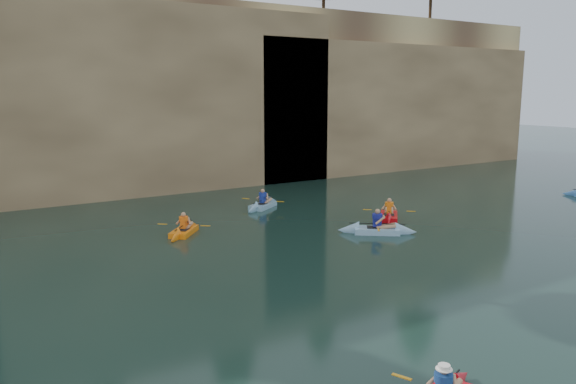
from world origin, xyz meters
TOP-DOWN VIEW (x-y plane):
  - ground at (0.00, 0.00)m, footprint 160.00×160.00m
  - cliff at (0.00, 30.00)m, footprint 70.00×16.00m
  - cliff_slab_center at (2.00, 22.60)m, footprint 24.00×2.40m
  - cliff_slab_east at (22.00, 22.60)m, footprint 26.00×2.40m
  - sea_cave_center at (-4.00, 21.95)m, footprint 3.50×1.00m
  - sea_cave_east at (10.00, 21.95)m, footprint 5.00×1.00m
  - kayaker_orange at (-0.18, 12.34)m, footprint 2.61×2.82m
  - kayaker_ltblue_near at (6.92, 8.00)m, footprint 3.16×2.72m
  - kayaker_red_far at (9.24, 9.81)m, footprint 2.89×3.04m
  - kayaker_ltblue_mid at (5.39, 15.28)m, footprint 3.14×2.45m

SIDE VIEW (x-z plane):
  - ground at x=0.00m, z-range 0.00..0.00m
  - kayaker_orange at x=-0.18m, z-range -0.45..0.74m
  - kayaker_ltblue_mid at x=5.39m, z-range -0.47..0.78m
  - kayaker_red_far at x=9.24m, z-range -0.48..0.79m
  - kayaker_ltblue_near at x=6.92m, z-range -0.51..0.84m
  - sea_cave_center at x=-4.00m, z-range 0.00..3.20m
  - sea_cave_east at x=10.00m, z-range 0.00..4.50m
  - cliff_slab_east at x=22.00m, z-range 0.00..9.84m
  - cliff_slab_center at x=2.00m, z-range 0.00..11.40m
  - cliff at x=0.00m, z-range 0.00..12.00m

